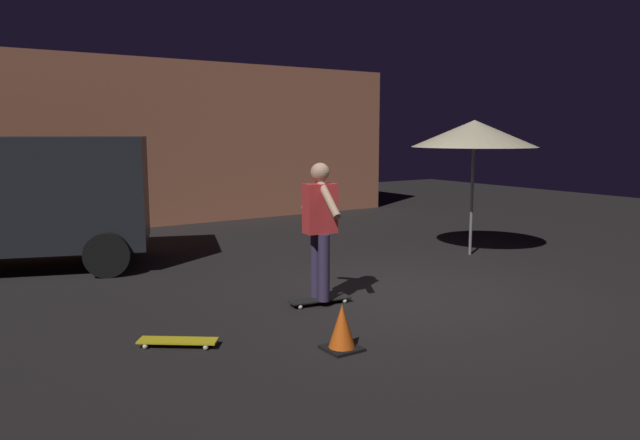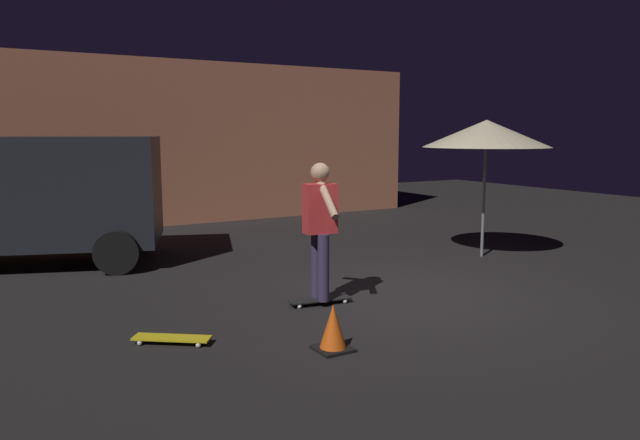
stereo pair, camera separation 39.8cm
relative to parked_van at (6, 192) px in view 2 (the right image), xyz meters
The scene contains 8 objects.
ground_plane 6.43m from the parked_van, 47.61° to the right, with size 28.00×28.00×0.00m, color black.
low_building 6.11m from the parked_van, 44.44° to the left, with size 10.95×3.17×3.69m.
parked_van is the anchor object (origin of this frame).
patio_umbrella 7.78m from the parked_van, 25.65° to the right, with size 2.10×2.10×2.30m.
skateboard_ridden 5.54m from the parked_van, 54.90° to the right, with size 0.80×0.31×0.07m.
skateboard_spare 5.14m from the parked_van, 77.01° to the right, with size 0.75×0.63×0.07m.
skater 5.43m from the parked_van, 54.90° to the right, with size 0.41×0.98×1.67m.
traffic_cone 6.42m from the parked_van, 67.51° to the right, with size 0.34×0.34×0.46m.
Camera 2 is at (-4.80, -5.99, 2.11)m, focal length 33.94 mm.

